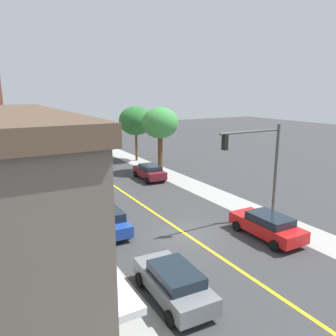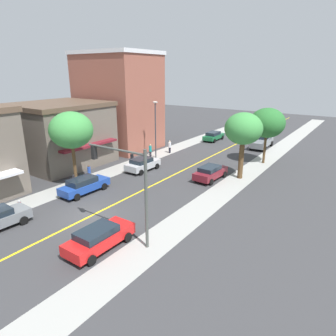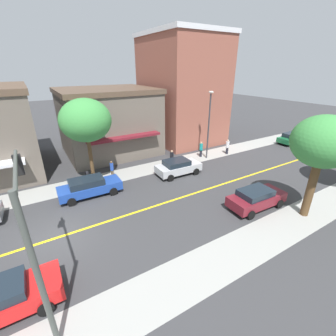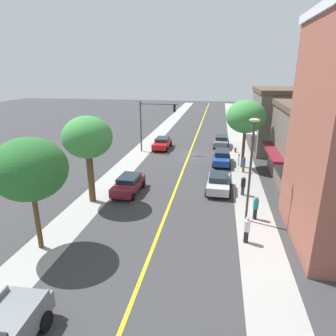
{
  "view_description": "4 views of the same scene",
  "coord_description": "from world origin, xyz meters",
  "px_view_note": "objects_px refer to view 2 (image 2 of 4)",
  "views": [
    {
      "loc": [
        -10.41,
        -15.82,
        8.58
      ],
      "look_at": [
        2.79,
        7.26,
        2.41
      ],
      "focal_mm": 35.79,
      "sensor_mm": 36.0,
      "label": 1
    },
    {
      "loc": [
        16.99,
        -13.97,
        10.84
      ],
      "look_at": [
        1.38,
        8.79,
        1.88
      ],
      "focal_mm": 32.14,
      "sensor_mm": 36.0,
      "label": 2
    },
    {
      "loc": [
        12.97,
        -0.05,
        9.45
      ],
      "look_at": [
        -0.91,
        8.36,
        2.36
      ],
      "focal_mm": 24.77,
      "sensor_mm": 36.0,
      "label": 3
    },
    {
      "loc": [
        -3.52,
        35.94,
        10.13
      ],
      "look_at": [
        0.77,
        11.04,
        1.81
      ],
      "focal_mm": 31.79,
      "sensor_mm": 36.0,
      "label": 4
    }
  ],
  "objects_px": {
    "traffic_light_mast": "(128,179)",
    "grey_pickup_truck": "(262,142)",
    "street_tree_left_near": "(267,123)",
    "parking_meter": "(74,179)",
    "street_lamp": "(155,124)",
    "pedestrian_blue_shirt": "(89,172)",
    "green_sedan_left_curb": "(213,136)",
    "maroon_sedan_right_curb": "(210,172)",
    "pedestrian_teal_shirt": "(150,150)",
    "red_sedan_right_curb": "(99,237)",
    "silver_sedan_left_curb": "(142,164)",
    "blue_sedan_left_curb": "(84,185)",
    "street_tree_left_far": "(71,130)",
    "street_tree_right_corner": "(243,129)",
    "fire_hydrant": "(20,204)",
    "pedestrian_black_shirt": "(132,159)",
    "pedestrian_white_shirt": "(170,147)"
  },
  "relations": [
    {
      "from": "traffic_light_mast",
      "to": "maroon_sedan_right_curb",
      "type": "distance_m",
      "value": 14.19
    },
    {
      "from": "parking_meter",
      "to": "pedestrian_teal_shirt",
      "type": "xyz_separation_m",
      "value": [
        -0.49,
        12.74,
        0.06
      ]
    },
    {
      "from": "street_lamp",
      "to": "red_sedan_right_curb",
      "type": "bearing_deg",
      "value": -63.01
    },
    {
      "from": "green_sedan_left_curb",
      "to": "fire_hydrant",
      "type": "bearing_deg",
      "value": 176.15
    },
    {
      "from": "parking_meter",
      "to": "maroon_sedan_right_curb",
      "type": "distance_m",
      "value": 13.72
    },
    {
      "from": "traffic_light_mast",
      "to": "grey_pickup_truck",
      "type": "xyz_separation_m",
      "value": [
        -0.93,
        30.26,
        -3.46
      ]
    },
    {
      "from": "traffic_light_mast",
      "to": "street_lamp",
      "type": "xyz_separation_m",
      "value": [
        -10.66,
        17.18,
        0.03
      ]
    },
    {
      "from": "parking_meter",
      "to": "pedestrian_blue_shirt",
      "type": "bearing_deg",
      "value": 99.18
    },
    {
      "from": "street_lamp",
      "to": "green_sedan_left_curb",
      "type": "distance_m",
      "value": 14.0
    },
    {
      "from": "street_tree_right_corner",
      "to": "grey_pickup_truck",
      "type": "relative_size",
      "value": 1.24
    },
    {
      "from": "maroon_sedan_right_curb",
      "to": "green_sedan_left_curb",
      "type": "bearing_deg",
      "value": 27.81
    },
    {
      "from": "fire_hydrant",
      "to": "red_sedan_right_curb",
      "type": "height_order",
      "value": "red_sedan_right_curb"
    },
    {
      "from": "street_lamp",
      "to": "street_tree_left_far",
      "type": "bearing_deg",
      "value": -92.32
    },
    {
      "from": "parking_meter",
      "to": "red_sedan_right_curb",
      "type": "distance_m",
      "value": 11.49
    },
    {
      "from": "pedestrian_blue_shirt",
      "to": "blue_sedan_left_curb",
      "type": "bearing_deg",
      "value": -178.23
    },
    {
      "from": "street_tree_right_corner",
      "to": "pedestrian_white_shirt",
      "type": "height_order",
      "value": "street_tree_right_corner"
    },
    {
      "from": "pedestrian_blue_shirt",
      "to": "pedestrian_white_shirt",
      "type": "distance_m",
      "value": 13.72
    },
    {
      "from": "blue_sedan_left_curb",
      "to": "pedestrian_black_shirt",
      "type": "height_order",
      "value": "pedestrian_black_shirt"
    },
    {
      "from": "street_tree_left_far",
      "to": "maroon_sedan_right_curb",
      "type": "bearing_deg",
      "value": 41.55
    },
    {
      "from": "street_tree_right_corner",
      "to": "street_lamp",
      "type": "bearing_deg",
      "value": 173.8
    },
    {
      "from": "street_lamp",
      "to": "green_sedan_left_curb",
      "type": "xyz_separation_m",
      "value": [
        1.71,
        13.41,
        -3.64
      ]
    },
    {
      "from": "street_tree_left_near",
      "to": "parking_meter",
      "type": "distance_m",
      "value": 22.81
    },
    {
      "from": "pedestrian_blue_shirt",
      "to": "parking_meter",
      "type": "bearing_deg",
      "value": 150.32
    },
    {
      "from": "street_lamp",
      "to": "grey_pickup_truck",
      "type": "height_order",
      "value": "street_lamp"
    },
    {
      "from": "parking_meter",
      "to": "traffic_light_mast",
      "type": "height_order",
      "value": "traffic_light_mast"
    },
    {
      "from": "street_tree_right_corner",
      "to": "pedestrian_blue_shirt",
      "type": "bearing_deg",
      "value": -142.98
    },
    {
      "from": "grey_pickup_truck",
      "to": "street_lamp",
      "type": "bearing_deg",
      "value": 141.18
    },
    {
      "from": "maroon_sedan_right_curb",
      "to": "traffic_light_mast",
      "type": "bearing_deg",
      "value": -173.3
    },
    {
      "from": "traffic_light_mast",
      "to": "parking_meter",
      "type": "bearing_deg",
      "value": -20.84
    },
    {
      "from": "traffic_light_mast",
      "to": "grey_pickup_truck",
      "type": "bearing_deg",
      "value": -88.25
    },
    {
      "from": "street_lamp",
      "to": "pedestrian_teal_shirt",
      "type": "distance_m",
      "value": 3.55
    },
    {
      "from": "traffic_light_mast",
      "to": "maroon_sedan_right_curb",
      "type": "bearing_deg",
      "value": -85.88
    },
    {
      "from": "green_sedan_left_curb",
      "to": "pedestrian_black_shirt",
      "type": "distance_m",
      "value": 18.11
    },
    {
      "from": "street_lamp",
      "to": "pedestrian_blue_shirt",
      "type": "height_order",
      "value": "street_lamp"
    },
    {
      "from": "street_tree_left_far",
      "to": "red_sedan_right_curb",
      "type": "xyz_separation_m",
      "value": [
        10.19,
        -6.51,
        -4.73
      ]
    },
    {
      "from": "green_sedan_left_curb",
      "to": "street_tree_right_corner",
      "type": "bearing_deg",
      "value": -145.57
    },
    {
      "from": "pedestrian_black_shirt",
      "to": "blue_sedan_left_curb",
      "type": "bearing_deg",
      "value": 117.32
    },
    {
      "from": "fire_hydrant",
      "to": "parking_meter",
      "type": "height_order",
      "value": "parking_meter"
    },
    {
      "from": "street_lamp",
      "to": "maroon_sedan_right_curb",
      "type": "xyz_separation_m",
      "value": [
        9.67,
        -3.49,
        -3.62
      ]
    },
    {
      "from": "green_sedan_left_curb",
      "to": "maroon_sedan_right_curb",
      "type": "relative_size",
      "value": 1.04
    },
    {
      "from": "pedestrian_white_shirt",
      "to": "traffic_light_mast",
      "type": "bearing_deg",
      "value": -170.05
    },
    {
      "from": "street_tree_left_near",
      "to": "silver_sedan_left_curb",
      "type": "relative_size",
      "value": 1.56
    },
    {
      "from": "pedestrian_black_shirt",
      "to": "red_sedan_right_curb",
      "type": "bearing_deg",
      "value": 139.97
    },
    {
      "from": "red_sedan_right_curb",
      "to": "grey_pickup_truck",
      "type": "distance_m",
      "value": 32.09
    },
    {
      "from": "street_tree_left_near",
      "to": "traffic_light_mast",
      "type": "relative_size",
      "value": 1.03
    },
    {
      "from": "fire_hydrant",
      "to": "pedestrian_blue_shirt",
      "type": "distance_m",
      "value": 7.91
    },
    {
      "from": "street_tree_right_corner",
      "to": "red_sedan_right_curb",
      "type": "distance_m",
      "value": 18.41
    },
    {
      "from": "red_sedan_right_curb",
      "to": "pedestrian_teal_shirt",
      "type": "distance_m",
      "value": 21.35
    },
    {
      "from": "pedestrian_teal_shirt",
      "to": "parking_meter",
      "type": "bearing_deg",
      "value": -143.44
    },
    {
      "from": "street_lamp",
      "to": "pedestrian_blue_shirt",
      "type": "xyz_separation_m",
      "value": [
        -0.51,
        -10.8,
        -3.52
      ]
    }
  ]
}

